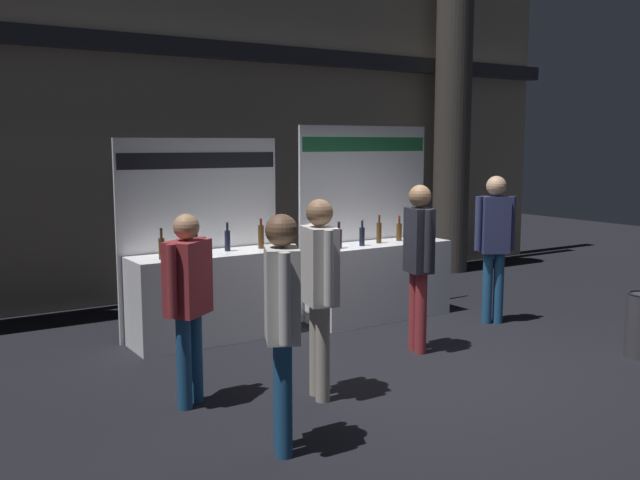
{
  "coord_description": "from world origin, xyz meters",
  "views": [
    {
      "loc": [
        -4.5,
        -5.28,
        2.21
      ],
      "look_at": [
        -0.48,
        0.94,
        1.19
      ],
      "focal_mm": 39.62,
      "sensor_mm": 36.0,
      "label": 1
    }
  ],
  "objects_px": {
    "visitor_3": "(282,313)",
    "visitor_7": "(319,281)",
    "visitor_0": "(188,292)",
    "visitor_2": "(495,237)",
    "exhibitor_booth_1": "(377,271)",
    "exhibitor_booth_0": "(212,288)",
    "visitor_5": "(419,255)"
  },
  "relations": [
    {
      "from": "visitor_2",
      "to": "visitor_5",
      "type": "relative_size",
      "value": 1.02
    },
    {
      "from": "visitor_2",
      "to": "visitor_3",
      "type": "bearing_deg",
      "value": -127.49
    },
    {
      "from": "visitor_0",
      "to": "visitor_7",
      "type": "distance_m",
      "value": 1.11
    },
    {
      "from": "exhibitor_booth_0",
      "to": "visitor_5",
      "type": "height_order",
      "value": "exhibitor_booth_0"
    },
    {
      "from": "exhibitor_booth_1",
      "to": "visitor_7",
      "type": "bearing_deg",
      "value": -137.0
    },
    {
      "from": "exhibitor_booth_1",
      "to": "visitor_3",
      "type": "bearing_deg",
      "value": -136.8
    },
    {
      "from": "exhibitor_booth_1",
      "to": "visitor_0",
      "type": "distance_m",
      "value": 3.6
    },
    {
      "from": "visitor_0",
      "to": "exhibitor_booth_0",
      "type": "bearing_deg",
      "value": 24.19
    },
    {
      "from": "exhibitor_booth_0",
      "to": "exhibitor_booth_1",
      "type": "xyz_separation_m",
      "value": [
        2.18,
        -0.21,
        0.01
      ]
    },
    {
      "from": "exhibitor_booth_1",
      "to": "visitor_0",
      "type": "relative_size",
      "value": 1.48
    },
    {
      "from": "exhibitor_booth_1",
      "to": "visitor_3",
      "type": "relative_size",
      "value": 1.41
    },
    {
      "from": "visitor_5",
      "to": "visitor_2",
      "type": "bearing_deg",
      "value": -61.64
    },
    {
      "from": "exhibitor_booth_0",
      "to": "visitor_0",
      "type": "height_order",
      "value": "exhibitor_booth_0"
    },
    {
      "from": "visitor_2",
      "to": "visitor_3",
      "type": "relative_size",
      "value": 1.05
    },
    {
      "from": "exhibitor_booth_1",
      "to": "visitor_7",
      "type": "distance_m",
      "value": 3.03
    },
    {
      "from": "visitor_3",
      "to": "visitor_5",
      "type": "xyz_separation_m",
      "value": [
        2.44,
        1.38,
        0.02
      ]
    },
    {
      "from": "visitor_0",
      "to": "visitor_3",
      "type": "distance_m",
      "value": 1.25
    },
    {
      "from": "visitor_0",
      "to": "exhibitor_booth_1",
      "type": "bearing_deg",
      "value": -9.89
    },
    {
      "from": "visitor_7",
      "to": "exhibitor_booth_0",
      "type": "bearing_deg",
      "value": -166.82
    },
    {
      "from": "exhibitor_booth_1",
      "to": "visitor_2",
      "type": "bearing_deg",
      "value": -45.17
    },
    {
      "from": "visitor_2",
      "to": "visitor_7",
      "type": "distance_m",
      "value": 3.36
    },
    {
      "from": "visitor_3",
      "to": "visitor_7",
      "type": "xyz_separation_m",
      "value": [
        0.82,
        0.78,
        0.02
      ]
    },
    {
      "from": "visitor_3",
      "to": "visitor_5",
      "type": "relative_size",
      "value": 0.97
    },
    {
      "from": "visitor_0",
      "to": "visitor_3",
      "type": "xyz_separation_m",
      "value": [
        0.2,
        -1.23,
        0.05
      ]
    },
    {
      "from": "exhibitor_booth_0",
      "to": "visitor_5",
      "type": "distance_m",
      "value": 2.36
    },
    {
      "from": "exhibitor_booth_0",
      "to": "visitor_2",
      "type": "bearing_deg",
      "value": -21.08
    },
    {
      "from": "exhibitor_booth_1",
      "to": "visitor_3",
      "type": "height_order",
      "value": "exhibitor_booth_1"
    },
    {
      "from": "visitor_5",
      "to": "visitor_3",
      "type": "bearing_deg",
      "value": 132.83
    },
    {
      "from": "visitor_0",
      "to": "visitor_2",
      "type": "relative_size",
      "value": 0.9
    },
    {
      "from": "exhibitor_booth_1",
      "to": "visitor_3",
      "type": "xyz_separation_m",
      "value": [
        -3.0,
        -2.82,
        0.43
      ]
    },
    {
      "from": "visitor_2",
      "to": "visitor_5",
      "type": "bearing_deg",
      "value": -136.66
    },
    {
      "from": "visitor_3",
      "to": "exhibitor_booth_1",
      "type": "bearing_deg",
      "value": 158.1
    }
  ]
}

